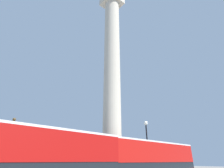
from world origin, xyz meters
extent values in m
cube|color=#BCB29E|center=(0.00, 0.00, 2.25)|extent=(2.66, 2.66, 0.90)
cylinder|color=#BCB29E|center=(0.00, 0.00, 12.94)|extent=(1.92, 1.92, 20.49)
cube|color=#BCB29E|center=(0.00, 0.00, 23.64)|extent=(2.59, 2.59, 0.90)
cube|color=black|center=(1.27, -3.46, 2.42)|extent=(11.28, 2.88, 0.55)
cube|color=#B7140F|center=(1.27, -3.46, 3.44)|extent=(11.28, 2.93, 1.50)
cube|color=silver|center=(1.27, -3.46, 4.25)|extent=(11.28, 2.93, 0.12)
cube|color=black|center=(-8.71, -4.06, 2.46)|extent=(10.25, 3.26, 0.55)
cube|color=#A80F0C|center=(-8.71, -4.06, 3.49)|extent=(10.26, 3.31, 1.50)
cube|color=silver|center=(-8.71, -4.06, 4.30)|extent=(10.26, 3.31, 0.12)
ellipsoid|color=brown|center=(-8.49, 3.01, 4.56)|extent=(2.20, 1.86, 0.93)
cone|color=brown|center=(-7.67, 3.52, 4.98)|extent=(1.04, 0.91, 0.98)
cylinder|color=brown|center=(-8.49, 3.01, 5.48)|extent=(0.36, 0.36, 0.90)
sphere|color=brown|center=(-8.49, 3.01, 6.07)|extent=(0.28, 0.28, 0.28)
cylinder|color=brown|center=(-8.08, 3.57, 3.58)|extent=(0.20, 0.20, 1.04)
cylinder|color=brown|center=(-7.81, 3.14, 3.58)|extent=(0.20, 0.20, 1.04)
cylinder|color=brown|center=(-8.90, 2.45, 3.58)|extent=(0.20, 0.20, 1.04)
cylinder|color=black|center=(3.55, -1.54, 3.19)|extent=(0.14, 0.14, 6.37)
sphere|color=white|center=(3.55, -1.54, 6.58)|extent=(0.42, 0.42, 0.42)
camera|label=1|loc=(-11.65, -13.90, 2.79)|focal=28.00mm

